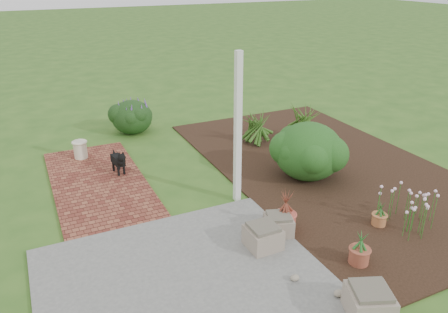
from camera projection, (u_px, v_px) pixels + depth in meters
name	position (u px, v px, depth m)	size (l,w,h in m)	color
ground	(223.00, 206.00, 7.19)	(80.00, 80.00, 0.00)	#2D581B
concrete_patio	(191.00, 293.00, 5.24)	(3.50, 3.50, 0.04)	#61615F
brick_path	(99.00, 182.00, 7.96)	(1.60, 3.50, 0.04)	maroon
garden_bed	(327.00, 167.00, 8.58)	(4.00, 7.00, 0.03)	black
veranda_post	(238.00, 130.00, 6.89)	(0.10, 0.10, 2.50)	white
stone_trough_near	(369.00, 303.00, 4.83)	(0.47, 0.47, 0.31)	gray
stone_trough_mid	(278.00, 225.00, 6.35)	(0.39, 0.39, 0.26)	gray
stone_trough_far	(263.00, 237.00, 6.03)	(0.44, 0.44, 0.29)	gray
black_dog	(119.00, 160.00, 8.14)	(0.21, 0.53, 0.46)	black
cream_ceramic_urn	(80.00, 150.00, 8.85)	(0.26, 0.26, 0.35)	beige
evergreen_shrub	(309.00, 150.00, 7.95)	(1.25, 1.25, 1.06)	#15360E
agapanthus_clump_back	(304.00, 118.00, 9.68)	(1.13, 1.13, 1.01)	#143611
agapanthus_clump_front	(256.00, 124.00, 9.56)	(0.96, 0.96, 0.86)	#1B3F0F
pink_flower_patch	(410.00, 207.00, 6.54)	(0.88, 0.88, 0.57)	#113D0F
terracotta_pot_bronze	(285.00, 221.00, 6.47)	(0.32, 0.32, 0.26)	#B64B3D
terracotta_pot_small_left	(379.00, 219.00, 6.59)	(0.21, 0.21, 0.18)	#B46B3C
terracotta_pot_small_right	(359.00, 256.00, 5.73)	(0.26, 0.26, 0.22)	#964832
purple_flowering_bush	(132.00, 116.00, 10.25)	(0.95, 0.95, 0.80)	black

